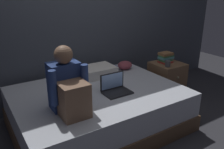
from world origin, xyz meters
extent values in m
plane|color=#2D2D33|center=(0.00, 0.00, 0.00)|extent=(8.00, 8.00, 0.00)
cube|color=#424751|center=(0.00, 1.20, 1.35)|extent=(5.60, 0.10, 2.70)
cube|color=brown|center=(-0.20, 0.30, 0.10)|extent=(2.00, 1.50, 0.20)
cube|color=#B2B7C1|center=(-0.20, 0.30, 0.35)|extent=(1.96, 1.46, 0.30)
cube|color=brown|center=(1.10, 0.44, 0.29)|extent=(0.44, 0.44, 0.58)
sphere|color=gray|center=(1.10, 0.22, 0.42)|extent=(0.04, 0.04, 0.04)
cube|color=navy|center=(-0.68, 0.11, 0.73)|extent=(0.30, 0.20, 0.48)
sphere|color=brown|center=(-0.68, 0.08, 1.06)|extent=(0.18, 0.18, 0.18)
cube|color=brown|center=(-0.68, -0.11, 0.66)|extent=(0.26, 0.24, 0.34)
cylinder|color=navy|center=(-0.84, -0.03, 0.79)|extent=(0.07, 0.07, 0.34)
cylinder|color=navy|center=(-0.52, -0.03, 0.79)|extent=(0.07, 0.07, 0.34)
cube|color=black|center=(-0.05, 0.10, 0.50)|extent=(0.32, 0.22, 0.02)
cube|color=black|center=(-0.05, 0.21, 0.61)|extent=(0.32, 0.01, 0.20)
cube|color=#8CB2EA|center=(-0.05, 0.21, 0.61)|extent=(0.29, 0.00, 0.18)
cube|color=silver|center=(0.00, 0.75, 0.56)|extent=(0.56, 0.36, 0.13)
cube|color=#9E2D28|center=(1.09, 0.49, 0.59)|extent=(0.18, 0.16, 0.02)
cube|color=#387042|center=(1.09, 0.49, 0.62)|extent=(0.17, 0.13, 0.04)
cube|color=teal|center=(1.10, 0.50, 0.65)|extent=(0.21, 0.15, 0.03)
cube|color=#387042|center=(1.11, 0.50, 0.68)|extent=(0.21, 0.12, 0.03)
cube|color=brown|center=(1.10, 0.50, 0.71)|extent=(0.20, 0.15, 0.04)
cylinder|color=#3D3D42|center=(0.97, 0.32, 0.62)|extent=(0.08, 0.08, 0.09)
ellipsoid|color=#8E3D47|center=(0.53, 0.77, 0.56)|extent=(0.23, 0.19, 0.12)
ellipsoid|color=#3D4C8E|center=(0.35, 0.81, 0.53)|extent=(0.14, 0.12, 0.08)
camera|label=1|loc=(-1.44, -1.97, 1.65)|focal=37.63mm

